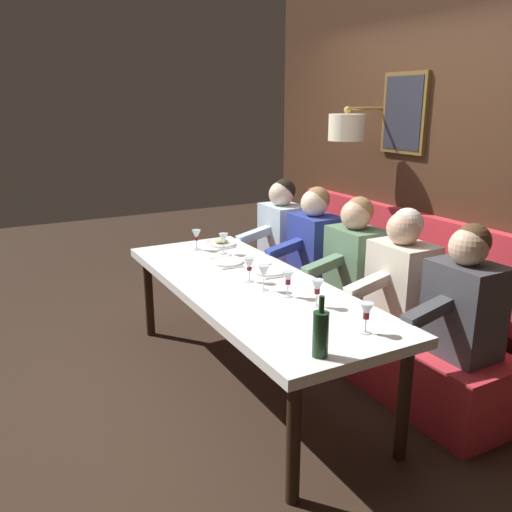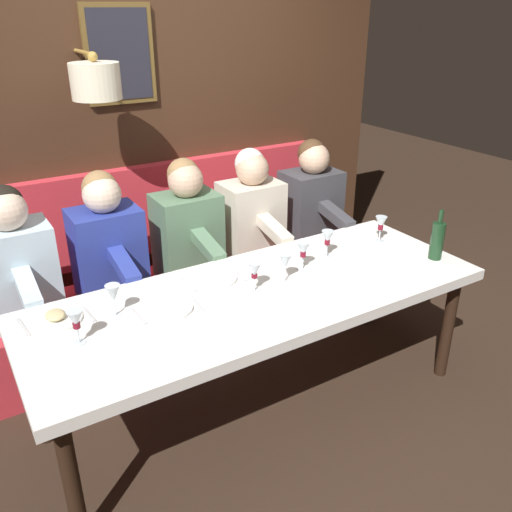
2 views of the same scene
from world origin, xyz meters
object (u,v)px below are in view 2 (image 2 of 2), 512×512
(diner_middle, at_px, (188,224))
(wine_glass_4, at_px, (381,224))
(diner_near, at_px, (251,210))
(wine_glass_0, at_px, (328,239))
(diner_far, at_px, (107,241))
(wine_glass_2, at_px, (303,251))
(wine_glass_5, at_px, (76,321))
(diner_nearest, at_px, (311,198))
(wine_glass_6, at_px, (113,294))
(dining_table, at_px, (260,302))
(wine_glass_1, at_px, (285,262))
(wine_bottle, at_px, (437,240))
(wine_glass_3, at_px, (254,271))
(diner_farthest, at_px, (16,260))

(diner_middle, xyz_separation_m, wine_glass_4, (-0.72, -0.98, 0.04))
(diner_near, height_order, wine_glass_0, diner_near)
(diner_far, height_order, wine_glass_2, diner_far)
(wine_glass_5, bearing_deg, diner_nearest, -65.64)
(diner_near, bearing_deg, wine_glass_6, 121.28)
(dining_table, relative_size, diner_far, 3.06)
(wine_glass_1, height_order, wine_glass_5, same)
(wine_glass_1, xyz_separation_m, wine_bottle, (-0.22, -0.92, -0.00))
(wine_glass_6, bearing_deg, wine_bottle, -101.05)
(diner_nearest, relative_size, wine_glass_3, 4.82)
(wine_bottle, bearing_deg, wine_glass_0, 56.42)
(wine_glass_1, xyz_separation_m, wine_glass_5, (-0.00, 1.10, -0.00))
(diner_far, relative_size, wine_glass_1, 4.82)
(diner_farthest, xyz_separation_m, wine_glass_3, (-0.87, -1.01, 0.04))
(diner_farthest, bearing_deg, wine_glass_6, -156.50)
(diner_far, distance_m, wine_bottle, 1.94)
(wine_glass_4, bearing_deg, diner_middle, 53.74)
(wine_glass_5, bearing_deg, dining_table, -90.86)
(dining_table, bearing_deg, diner_near, -28.58)
(wine_glass_5, bearing_deg, wine_bottle, -95.98)
(diner_nearest, height_order, wine_glass_3, diner_nearest)
(diner_nearest, relative_size, diner_near, 1.00)
(diner_far, xyz_separation_m, wine_glass_5, (-0.87, 0.41, 0.04))
(diner_nearest, distance_m, wine_glass_3, 1.33)
(dining_table, height_order, wine_glass_2, wine_glass_2)
(diner_farthest, distance_m, wine_glass_0, 1.75)
(wine_glass_2, height_order, wine_glass_6, same)
(diner_near, distance_m, diner_middle, 0.48)
(wine_glass_3, distance_m, wine_glass_6, 0.71)
(diner_far, distance_m, wine_glass_2, 1.17)
(wine_glass_6, bearing_deg, wine_glass_1, -98.79)
(wine_glass_0, relative_size, wine_glass_3, 1.00)
(diner_near, distance_m, wine_glass_0, 0.73)
(diner_far, relative_size, wine_glass_0, 4.82)
(wine_glass_0, distance_m, wine_glass_4, 0.43)
(diner_farthest, distance_m, wine_glass_2, 1.58)
(wine_glass_6, bearing_deg, diner_middle, -44.62)
(diner_near, distance_m, diner_farthest, 1.51)
(wine_glass_1, distance_m, wine_glass_5, 1.10)
(diner_farthest, xyz_separation_m, wine_glass_6, (-0.73, -0.32, 0.04))
(wine_glass_3, height_order, wine_glass_4, same)
(wine_glass_6, bearing_deg, wine_glass_4, -89.80)
(diner_nearest, distance_m, diner_middle, 0.99)
(wine_glass_2, xyz_separation_m, wine_glass_5, (-0.08, 1.27, 0.00))
(wine_glass_0, height_order, wine_glass_1, same)
(diner_near, height_order, wine_glass_1, diner_near)
(wine_glass_4, relative_size, wine_glass_5, 1.00)
(wine_glass_0, bearing_deg, wine_glass_1, 109.03)
(diner_near, xyz_separation_m, wine_glass_6, (-0.73, 1.20, 0.04))
(diner_farthest, distance_m, wine_glass_3, 1.33)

